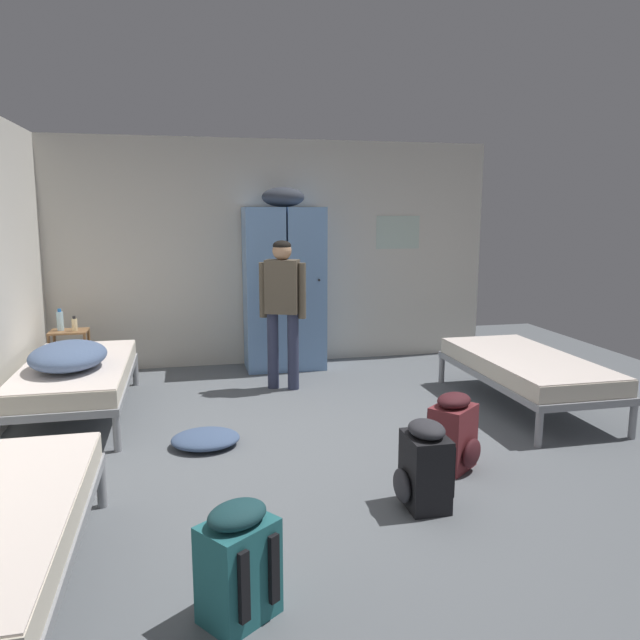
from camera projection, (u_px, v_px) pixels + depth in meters
The scene contains 14 objects.
ground_plane at pixel (328, 445), 4.75m from camera, with size 8.77×8.77×0.00m, color slate.
room_backdrop at pixel (153, 266), 5.54m from camera, with size 5.24×5.54×2.62m.
locker_bank at pixel (284, 285), 6.96m from camera, with size 0.90×0.55×2.07m.
shelf_unit at pixel (70, 351), 6.42m from camera, with size 0.38×0.30×0.57m.
bed_left_rear at pixel (77, 375), 5.36m from camera, with size 0.90×1.90×0.49m.
bed_right at pixel (525, 367), 5.63m from camera, with size 0.90×1.90×0.49m.
bedding_heap at pixel (68, 356), 5.13m from camera, with size 0.62×0.84×0.22m.
person_traveler at pixel (283, 301), 6.12m from camera, with size 0.45×0.30×1.52m.
water_bottle at pixel (60, 321), 6.36m from camera, with size 0.07×0.07×0.23m.
lotion_bottle at pixel (75, 324), 6.34m from camera, with size 0.06×0.06×0.16m.
backpack_teal at pixel (237, 564), 2.70m from camera, with size 0.41×0.42×0.55m.
backpack_black at pixel (424, 466), 3.73m from camera, with size 0.34×0.32×0.55m.
backpack_maroon at pixel (454, 433), 4.29m from camera, with size 0.41×0.42×0.55m.
clothes_pile_denim at pixel (206, 439), 4.73m from camera, with size 0.53×0.46×0.11m.
Camera 1 is at (-1.03, -4.38, 1.81)m, focal length 34.11 mm.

